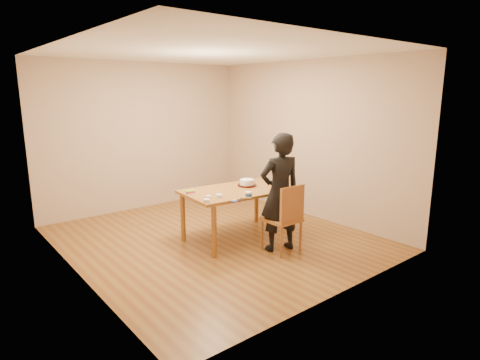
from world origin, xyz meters
TOP-DOWN VIEW (x-y plane):
  - room_shell at (0.00, 0.34)m, footprint 4.00×4.50m
  - dining_table at (0.30, -0.19)m, footprint 1.67×1.08m
  - dining_chair at (0.45, -0.96)m, footprint 0.44×0.44m
  - cake_plate at (0.54, -0.11)m, footprint 0.29×0.29m
  - cake at (0.54, -0.11)m, footprint 0.22×0.22m
  - frosting_dome at (0.54, -0.11)m, footprint 0.22×0.22m
  - frosting_tub at (0.11, -0.66)m, footprint 0.09×0.09m
  - frosting_lid at (-0.15, -0.68)m, footprint 0.09×0.09m
  - frosting_dollop at (-0.15, -0.68)m, footprint 0.04×0.04m
  - ramekin_green at (-0.19, -0.39)m, footprint 0.09×0.09m
  - ramekin_yellow at (-0.33, -0.34)m, footprint 0.08×0.08m
  - ramekin_multi at (-0.46, -0.48)m, footprint 0.09×0.09m
  - candy_box_pink at (-0.37, 0.06)m, footprint 0.12×0.07m
  - candy_box_green at (-0.37, 0.07)m, footprint 0.13×0.07m
  - spatula at (-0.06, -0.69)m, footprint 0.14×0.14m
  - person at (0.45, -0.92)m, footprint 0.68×0.53m

SIDE VIEW (x-z plane):
  - dining_chair at x=0.45m, z-range 0.43..0.47m
  - dining_table at x=0.30m, z-range 0.71..0.75m
  - frosting_lid at x=-0.15m, z-range 0.75..0.76m
  - spatula at x=-0.06m, z-range 0.75..0.76m
  - candy_box_pink at x=-0.37m, z-range 0.75..0.77m
  - cake_plate at x=0.54m, z-range 0.75..0.77m
  - frosting_dollop at x=-0.15m, z-range 0.76..0.78m
  - ramekin_yellow at x=-0.33m, z-range 0.75..0.79m
  - ramekin_multi at x=-0.46m, z-range 0.75..0.79m
  - ramekin_green at x=-0.19m, z-range 0.75..0.79m
  - candy_box_green at x=-0.37m, z-range 0.77..0.79m
  - frosting_tub at x=0.11m, z-range 0.75..0.83m
  - cake at x=0.54m, z-range 0.77..0.84m
  - person at x=0.45m, z-range 0.00..1.64m
  - frosting_dome at x=0.54m, z-range 0.84..0.87m
  - room_shell at x=0.00m, z-range 0.00..2.70m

